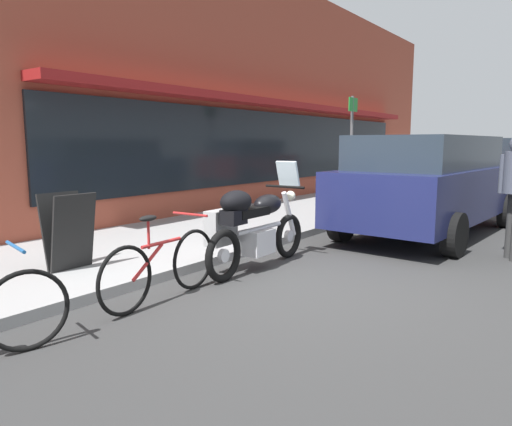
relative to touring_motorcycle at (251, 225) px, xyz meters
The scene contains 9 objects.
ground_plane 0.91m from the touring_motorcycle, 97.54° to the right, with size 80.00×80.00×0.00m, color #333333.
storefront_building 7.74m from the touring_motorcycle, 30.83° to the left, with size 20.87×0.90×5.93m.
sidewalk_curb 9.17m from the touring_motorcycle, 13.13° to the left, with size 30.00×3.11×0.12m.
touring_motorcycle is the anchor object (origin of this frame).
parked_bicycle 1.56m from the touring_motorcycle, behind, with size 1.70×0.48×0.93m.
parked_minivan 4.08m from the touring_motorcycle, 15.75° to the right, with size 5.02×2.27×1.76m.
sandwich_board_sign 2.25m from the touring_motorcycle, 135.78° to the left, with size 0.55×0.41×0.93m.
parking_sign_pole 6.05m from the touring_motorcycle, 13.08° to the left, with size 0.44×0.07×2.63m.
parked_car_down_block 11.09m from the touring_motorcycle, ahead, with size 4.55×2.17×1.78m.
Camera 1 is at (-4.79, -2.97, 1.64)m, focal length 33.66 mm.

